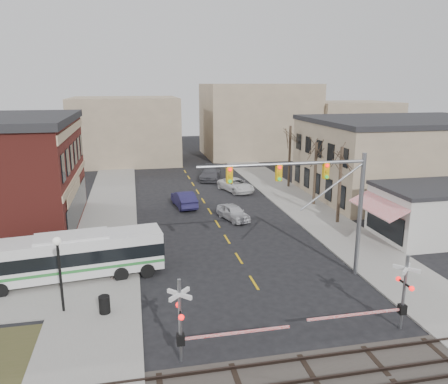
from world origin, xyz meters
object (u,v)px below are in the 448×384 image
(car_b, at_px, (184,199))
(trash_bin, at_px, (104,305))
(traffic_signal_mast, at_px, (319,191))
(rr_crossing_east, at_px, (396,294))
(rr_crossing_west, at_px, (190,321))
(car_c, at_px, (236,185))
(car_d, at_px, (210,173))
(pedestrian_far, at_px, (95,244))
(transit_bus, at_px, (73,256))
(pedestrian_near, at_px, (112,267))
(street_lamp, at_px, (59,259))
(car_a, at_px, (233,212))

(car_b, bearing_deg, trash_bin, 64.56)
(traffic_signal_mast, relative_size, rr_crossing_east, 1.88)
(trash_bin, relative_size, car_b, 0.20)
(rr_crossing_west, bearing_deg, traffic_signal_mast, 37.79)
(car_c, bearing_deg, trash_bin, -135.71)
(car_b, bearing_deg, car_d, -119.07)
(rr_crossing_east, relative_size, pedestrian_far, 3.43)
(pedestrian_far, bearing_deg, traffic_signal_mast, -82.75)
(car_c, height_order, car_d, car_d)
(pedestrian_far, bearing_deg, transit_bus, -162.77)
(traffic_signal_mast, xyz_separation_m, pedestrian_far, (-14.05, 6.54, -4.83))
(transit_bus, relative_size, car_b, 2.30)
(car_c, distance_m, pedestrian_near, 24.82)
(car_c, bearing_deg, street_lamp, -140.19)
(rr_crossing_east, height_order, pedestrian_near, rr_crossing_east)
(street_lamp, distance_m, trash_bin, 3.45)
(street_lamp, distance_m, car_d, 34.55)
(rr_crossing_west, bearing_deg, trash_bin, 129.35)
(transit_bus, relative_size, pedestrian_near, 7.35)
(street_lamp, relative_size, car_b, 0.86)
(rr_crossing_west, height_order, street_lamp, street_lamp)
(car_a, distance_m, car_c, 10.75)
(street_lamp, height_order, pedestrian_near, street_lamp)
(car_d, height_order, pedestrian_far, pedestrian_far)
(transit_bus, bearing_deg, pedestrian_near, -13.46)
(rr_crossing_west, distance_m, pedestrian_near, 10.00)
(rr_crossing_east, distance_m, pedestrian_near, 16.71)
(rr_crossing_west, bearing_deg, car_a, 71.72)
(car_a, bearing_deg, rr_crossing_east, -96.18)
(car_d, bearing_deg, car_c, -58.61)
(car_a, distance_m, pedestrian_far, 13.33)
(rr_crossing_west, relative_size, rr_crossing_east, 1.00)
(pedestrian_near, bearing_deg, car_a, -36.40)
(car_b, height_order, car_d, car_d)
(traffic_signal_mast, distance_m, car_a, 14.13)
(car_d, relative_size, pedestrian_far, 3.53)
(transit_bus, distance_m, rr_crossing_west, 11.51)
(trash_bin, distance_m, pedestrian_near, 4.33)
(pedestrian_near, bearing_deg, trash_bin, -175.61)
(rr_crossing_west, xyz_separation_m, pedestrian_far, (-5.10, 13.48, -1.03))
(traffic_signal_mast, height_order, street_lamp, traffic_signal_mast)
(car_d, bearing_deg, trash_bin, -92.60)
(rr_crossing_east, xyz_separation_m, car_d, (-2.84, 36.80, -1.13))
(car_a, relative_size, pedestrian_far, 2.51)
(car_c, bearing_deg, pedestrian_near, -139.84)
(car_d, height_order, pedestrian_near, car_d)
(transit_bus, height_order, car_b, transit_bus)
(rr_crossing_west, bearing_deg, pedestrian_far, 110.74)
(rr_crossing_east, relative_size, pedestrian_near, 3.64)
(car_c, distance_m, pedestrian_far, 22.15)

